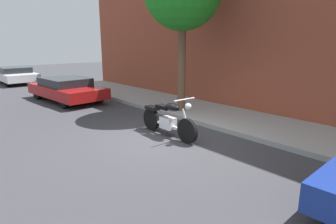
{
  "coord_description": "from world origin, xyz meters",
  "views": [
    {
      "loc": [
        5.64,
        -4.71,
        2.55
      ],
      "look_at": [
        -0.1,
        0.28,
        0.69
      ],
      "focal_mm": 30.44,
      "sensor_mm": 36.0,
      "label": 1
    }
  ],
  "objects": [
    {
      "name": "parked_car_red",
      "position": [
        -6.84,
        0.11,
        0.55
      ],
      "size": [
        4.31,
        2.15,
        1.03
      ],
      "color": "black",
      "rests_on": "ground"
    },
    {
      "name": "ground_plane",
      "position": [
        0.0,
        0.0,
        0.0
      ],
      "size": [
        60.0,
        60.0,
        0.0
      ],
      "primitive_type": "plane",
      "color": "#38383D"
    },
    {
      "name": "parked_car_white",
      "position": [
        -14.65,
        -0.13,
        0.55
      ],
      "size": [
        4.15,
        1.92,
        1.03
      ],
      "color": "black",
      "rests_on": "ground"
    },
    {
      "name": "sidewalk",
      "position": [
        0.0,
        2.98,
        0.07
      ],
      "size": [
        22.41,
        2.57,
        0.14
      ],
      "primitive_type": "cube",
      "color": "#999999",
      "rests_on": "ground"
    },
    {
      "name": "motorcycle",
      "position": [
        -0.11,
        0.28,
        0.48
      ],
      "size": [
        2.2,
        0.7,
        1.16
      ],
      "color": "black",
      "rests_on": "ground"
    }
  ]
}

